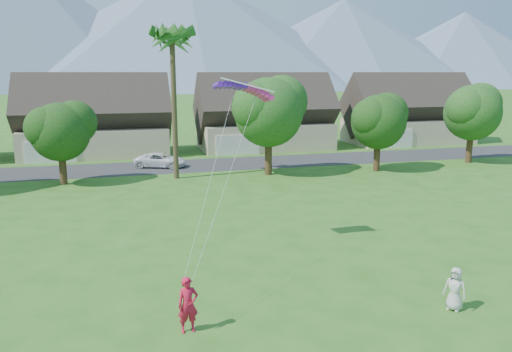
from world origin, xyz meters
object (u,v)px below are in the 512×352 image
object	(u,v)px
kite_flyer	(188,305)
watcher	(455,289)
parafoil_kite	(245,87)
parked_car	(161,160)

from	to	relation	value
kite_flyer	watcher	world-z (taller)	kite_flyer
watcher	parafoil_kite	bearing A→B (deg)	176.83
parked_car	parafoil_kite	distance (m)	24.79
watcher	parafoil_kite	xyz separation A→B (m)	(-5.94, 8.86, 7.28)
watcher	parafoil_kite	world-z (taller)	parafoil_kite
watcher	kite_flyer	bearing A→B (deg)	-132.79
watcher	parked_car	bearing A→B (deg)	157.50
parked_car	parafoil_kite	world-z (taller)	parafoil_kite
parafoil_kite	parked_car	bearing A→B (deg)	94.13
parked_car	kite_flyer	bearing A→B (deg)	-161.19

